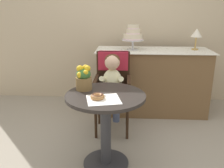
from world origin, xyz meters
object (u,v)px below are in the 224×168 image
(cafe_table, at_px, (106,116))
(flower_vase, at_px, (84,78))
(donut_front, at_px, (97,96))
(tiered_cake_stand, at_px, (133,35))
(table_lamp, at_px, (197,34))
(wicker_chair, at_px, (113,79))
(seated_child, at_px, (112,79))

(cafe_table, xyz_separation_m, flower_vase, (-0.21, 0.12, 0.33))
(flower_vase, bearing_deg, donut_front, -56.97)
(donut_front, xyz_separation_m, flower_vase, (-0.15, 0.24, 0.09))
(flower_vase, bearing_deg, tiered_cake_stand, 67.88)
(cafe_table, height_order, table_lamp, table_lamp)
(donut_front, relative_size, tiered_cake_stand, 0.36)
(wicker_chair, height_order, flower_vase, same)
(flower_vase, height_order, tiered_cake_stand, tiered_cake_stand)
(flower_vase, bearing_deg, seated_child, 63.83)
(seated_child, bearing_deg, donut_front, -96.55)
(flower_vase, relative_size, tiered_cake_stand, 0.70)
(tiered_cake_stand, relative_size, table_lamp, 1.17)
(cafe_table, relative_size, wicker_chair, 0.75)
(cafe_table, xyz_separation_m, table_lamp, (1.12, 1.34, 0.61))
(donut_front, height_order, flower_vase, flower_vase)
(tiered_cake_stand, bearing_deg, cafe_table, -101.61)
(donut_front, distance_m, table_lamp, 1.91)
(wicker_chair, distance_m, donut_front, 0.89)
(flower_vase, bearing_deg, cafe_table, -29.65)
(cafe_table, distance_m, tiered_cake_stand, 1.45)
(donut_front, distance_m, flower_vase, 0.30)
(seated_child, xyz_separation_m, table_lamp, (1.09, 0.74, 0.44))
(seated_child, relative_size, tiered_cake_stand, 2.18)
(flower_vase, bearing_deg, table_lamp, 42.53)
(flower_vase, height_order, table_lamp, table_lamp)
(seated_child, bearing_deg, table_lamp, 34.01)
(wicker_chair, xyz_separation_m, flower_vase, (-0.24, -0.64, 0.19))
(cafe_table, distance_m, seated_child, 0.63)
(seated_child, xyz_separation_m, flower_vase, (-0.24, -0.48, 0.16))
(tiered_cake_stand, bearing_deg, donut_front, -102.90)
(table_lamp, bearing_deg, tiered_cake_stand, -177.21)
(wicker_chair, relative_size, flower_vase, 4.06)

